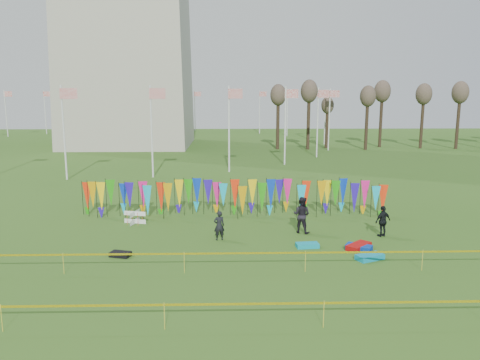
{
  "coord_description": "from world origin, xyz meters",
  "views": [
    {
      "loc": [
        -0.09,
        -19.99,
        7.23
      ],
      "look_at": [
        0.57,
        6.0,
        2.46
      ],
      "focal_mm": 35.0,
      "sensor_mm": 36.0,
      "label": 1
    }
  ],
  "objects_px": {
    "person_left": "(219,226)",
    "kite_bag_turquoise": "(307,245)",
    "box_kite": "(135,217)",
    "kite_bag_teal": "(370,257)",
    "person_mid": "(302,215)",
    "person_right": "(383,221)",
    "kite_bag_red": "(359,246)",
    "kite_bag_black": "(120,254)",
    "kite_bag_blue": "(359,247)"
  },
  "relations": [
    {
      "from": "kite_bag_black",
      "to": "kite_bag_teal",
      "type": "bearing_deg",
      "value": -3.49
    },
    {
      "from": "person_left",
      "to": "kite_bag_turquoise",
      "type": "xyz_separation_m",
      "value": [
        4.25,
        -1.28,
        -0.64
      ]
    },
    {
      "from": "person_mid",
      "to": "kite_bag_teal",
      "type": "relative_size",
      "value": 1.57
    },
    {
      "from": "box_kite",
      "to": "person_mid",
      "type": "relative_size",
      "value": 0.38
    },
    {
      "from": "person_mid",
      "to": "person_right",
      "type": "xyz_separation_m",
      "value": [
        4.08,
        -0.78,
        -0.16
      ]
    },
    {
      "from": "person_mid",
      "to": "kite_bag_teal",
      "type": "bearing_deg",
      "value": 149.12
    },
    {
      "from": "kite_bag_turquoise",
      "to": "kite_bag_teal",
      "type": "height_order",
      "value": "kite_bag_teal"
    },
    {
      "from": "box_kite",
      "to": "person_mid",
      "type": "distance_m",
      "value": 9.4
    },
    {
      "from": "person_left",
      "to": "kite_bag_blue",
      "type": "bearing_deg",
      "value": 151.55
    },
    {
      "from": "box_kite",
      "to": "person_left",
      "type": "bearing_deg",
      "value": -33.07
    },
    {
      "from": "person_right",
      "to": "kite_bag_blue",
      "type": "bearing_deg",
      "value": 24.51
    },
    {
      "from": "kite_bag_blue",
      "to": "kite_bag_red",
      "type": "bearing_deg",
      "value": 76.51
    },
    {
      "from": "kite_bag_turquoise",
      "to": "kite_bag_blue",
      "type": "bearing_deg",
      "value": -10.39
    },
    {
      "from": "kite_bag_blue",
      "to": "kite_bag_red",
      "type": "distance_m",
      "value": 0.17
    },
    {
      "from": "person_mid",
      "to": "person_right",
      "type": "height_order",
      "value": "person_mid"
    },
    {
      "from": "person_left",
      "to": "kite_bag_turquoise",
      "type": "bearing_deg",
      "value": 149.3
    },
    {
      "from": "kite_bag_blue",
      "to": "kite_bag_red",
      "type": "relative_size",
      "value": 0.87
    },
    {
      "from": "box_kite",
      "to": "kite_bag_teal",
      "type": "height_order",
      "value": "box_kite"
    },
    {
      "from": "kite_bag_black",
      "to": "kite_bag_blue",
      "type": "bearing_deg",
      "value": 3.16
    },
    {
      "from": "person_mid",
      "to": "kite_bag_black",
      "type": "bearing_deg",
      "value": 50.82
    },
    {
      "from": "box_kite",
      "to": "kite_bag_blue",
      "type": "xyz_separation_m",
      "value": [
        11.45,
        -4.87,
        -0.24
      ]
    },
    {
      "from": "person_right",
      "to": "kite_bag_black",
      "type": "height_order",
      "value": "person_right"
    },
    {
      "from": "person_right",
      "to": "person_mid",
      "type": "bearing_deg",
      "value": -35.78
    },
    {
      "from": "person_mid",
      "to": "kite_bag_red",
      "type": "relative_size",
      "value": 1.43
    },
    {
      "from": "person_left",
      "to": "kite_bag_blue",
      "type": "height_order",
      "value": "person_left"
    },
    {
      "from": "kite_bag_red",
      "to": "kite_bag_turquoise",
      "type": "bearing_deg",
      "value": 173.62
    },
    {
      "from": "person_right",
      "to": "kite_bag_red",
      "type": "relative_size",
      "value": 1.2
    },
    {
      "from": "person_mid",
      "to": "person_right",
      "type": "relative_size",
      "value": 1.19
    },
    {
      "from": "box_kite",
      "to": "person_left",
      "type": "height_order",
      "value": "person_left"
    },
    {
      "from": "box_kite",
      "to": "kite_bag_turquoise",
      "type": "distance_m",
      "value": 10.11
    },
    {
      "from": "kite_bag_red",
      "to": "kite_bag_black",
      "type": "height_order",
      "value": "kite_bag_red"
    },
    {
      "from": "kite_bag_red",
      "to": "box_kite",
      "type": "bearing_deg",
      "value": 157.75
    },
    {
      "from": "kite_bag_turquoise",
      "to": "kite_bag_black",
      "type": "xyz_separation_m",
      "value": [
        -8.68,
        -1.04,
        -0.0
      ]
    },
    {
      "from": "person_right",
      "to": "kite_bag_teal",
      "type": "height_order",
      "value": "person_right"
    },
    {
      "from": "kite_bag_turquoise",
      "to": "person_mid",
      "type": "bearing_deg",
      "value": 88.02
    },
    {
      "from": "person_left",
      "to": "kite_bag_teal",
      "type": "height_order",
      "value": "person_left"
    },
    {
      "from": "kite_bag_turquoise",
      "to": "kite_bag_teal",
      "type": "bearing_deg",
      "value": -34.65
    },
    {
      "from": "person_right",
      "to": "kite_bag_teal",
      "type": "relative_size",
      "value": 1.31
    },
    {
      "from": "kite_bag_turquoise",
      "to": "box_kite",
      "type": "bearing_deg",
      "value": 154.0
    },
    {
      "from": "kite_bag_blue",
      "to": "kite_bag_turquoise",
      "type": "bearing_deg",
      "value": 169.61
    },
    {
      "from": "person_mid",
      "to": "kite_bag_black",
      "type": "distance_m",
      "value": 9.48
    },
    {
      "from": "person_right",
      "to": "kite_bag_black",
      "type": "xyz_separation_m",
      "value": [
        -12.85,
        -2.72,
        -0.71
      ]
    },
    {
      "from": "kite_bag_turquoise",
      "to": "kite_bag_black",
      "type": "relative_size",
      "value": 1.18
    },
    {
      "from": "kite_bag_black",
      "to": "kite_bag_teal",
      "type": "xyz_separation_m",
      "value": [
        11.18,
        -0.68,
        0.01
      ]
    },
    {
      "from": "person_left",
      "to": "kite_bag_teal",
      "type": "bearing_deg",
      "value": 142.06
    },
    {
      "from": "kite_bag_red",
      "to": "kite_bag_black",
      "type": "distance_m",
      "value": 11.12
    },
    {
      "from": "person_right",
      "to": "kite_bag_red",
      "type": "height_order",
      "value": "person_right"
    },
    {
      "from": "box_kite",
      "to": "kite_bag_red",
      "type": "xyz_separation_m",
      "value": [
        11.49,
        -4.7,
        -0.24
      ]
    },
    {
      "from": "kite_bag_red",
      "to": "kite_bag_teal",
      "type": "relative_size",
      "value": 1.09
    },
    {
      "from": "kite_bag_turquoise",
      "to": "kite_bag_red",
      "type": "xyz_separation_m",
      "value": [
        2.41,
        -0.27,
        0.02
      ]
    }
  ]
}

